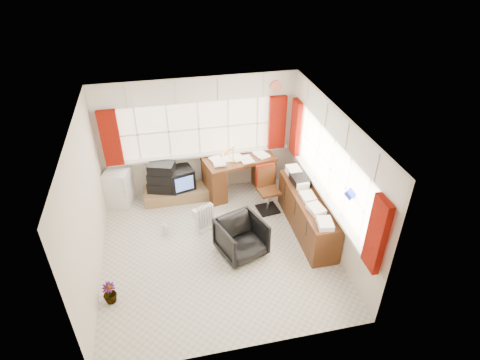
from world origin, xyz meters
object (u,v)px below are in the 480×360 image
object	(u,v)px
crt_tv	(180,178)
radiator	(205,220)
tv_bench	(178,194)
mini_fridge	(119,188)
office_chair	(241,238)
credenza	(307,213)
desk_lamp	(233,150)
desk	(239,173)
task_chair	(267,186)

from	to	relation	value
crt_tv	radiator	bearing A→B (deg)	-74.07
tv_bench	mini_fridge	size ratio (longest dim) A/B	1.79
office_chair	credenza	bearing A→B (deg)	-5.11
credenza	desk_lamp	bearing A→B (deg)	128.73
desk_lamp	office_chair	xyz separation A→B (m)	(-0.21, -1.74, -0.75)
credenza	crt_tv	xyz separation A→B (m)	(-2.20, 1.55, 0.08)
desk	mini_fridge	bearing A→B (deg)	178.33
tv_bench	crt_tv	world-z (taller)	crt_tv
desk	office_chair	world-z (taller)	desk
desk	task_chair	distance (m)	0.80
desk	tv_bench	xyz separation A→B (m)	(-1.31, -0.01, -0.34)
radiator	credenza	distance (m)	1.92
radiator	credenza	xyz separation A→B (m)	(1.87, -0.40, 0.17)
task_chair	crt_tv	xyz separation A→B (m)	(-1.65, 0.71, -0.03)
desk	radiator	xyz separation A→B (m)	(-0.90, -1.12, -0.24)
task_chair	credenza	bearing A→B (deg)	-56.84
desk_lamp	radiator	distance (m)	1.52
desk	mini_fridge	size ratio (longest dim) A/B	1.99
tv_bench	crt_tv	xyz separation A→B (m)	(0.08, 0.03, 0.35)
desk	crt_tv	distance (m)	1.23
task_chair	crt_tv	bearing A→B (deg)	156.72
task_chair	credenza	size ratio (longest dim) A/B	0.48
desk	tv_bench	size ratio (longest dim) A/B	1.11
desk	office_chair	size ratio (longest dim) A/B	2.06
desk	credenza	xyz separation A→B (m)	(0.97, -1.53, -0.07)
office_chair	radiator	size ratio (longest dim) A/B	1.40
office_chair	radiator	world-z (taller)	office_chair
desk	desk_lamp	bearing A→B (deg)	-136.87
tv_bench	crt_tv	size ratio (longest dim) A/B	2.34
radiator	tv_bench	world-z (taller)	radiator
task_chair	tv_bench	bearing A→B (deg)	158.62
credenza	tv_bench	size ratio (longest dim) A/B	1.43
crt_tv	credenza	bearing A→B (deg)	-35.23
office_chair	crt_tv	size ratio (longest dim) A/B	1.26
desk_lamp	crt_tv	size ratio (longest dim) A/B	0.63
task_chair	office_chair	bearing A→B (deg)	-123.01
office_chair	radiator	bearing A→B (deg)	105.49
credenza	mini_fridge	distance (m)	3.80
desk	radiator	world-z (taller)	desk
desk_lamp	task_chair	bearing A→B (deg)	-44.10
task_chair	crt_tv	world-z (taller)	task_chair
credenza	tv_bench	distance (m)	2.75
desk	desk_lamp	world-z (taller)	desk_lamp
desk	credenza	bearing A→B (deg)	-57.61
task_chair	mini_fridge	bearing A→B (deg)	165.35
office_chair	mini_fridge	distance (m)	2.88
radiator	office_chair	bearing A→B (deg)	-54.50
crt_tv	mini_fridge	size ratio (longest dim) A/B	0.77
desk	task_chair	size ratio (longest dim) A/B	1.62
desk_lamp	desk	bearing A→B (deg)	43.13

